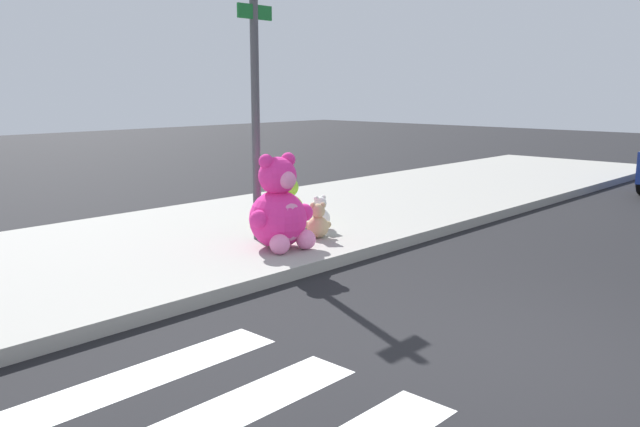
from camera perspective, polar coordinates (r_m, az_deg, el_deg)
name	(u,v)px	position (r m, az deg, el deg)	size (l,w,h in m)	color
ground_plane	(533,364)	(5.53, 18.20, -12.42)	(60.00, 60.00, 0.00)	black
sidewalk	(161,247)	(8.88, -13.76, -2.90)	(28.00, 4.40, 0.15)	#9E9B93
sign_pole	(256,112)	(8.60, -5.67, 8.87)	(0.56, 0.11, 3.20)	#4C4C51
plush_pink_large	(280,211)	(8.21, -3.57, 0.25)	(0.92, 0.83, 1.20)	#F22D93
plush_lime	(287,205)	(9.71, -2.88, 0.78)	(0.52, 0.52, 0.73)	#8CD133
plush_tan	(318,223)	(8.82, -0.19, -0.88)	(0.35, 0.35, 0.49)	tan
plush_white	(319,215)	(9.38, -0.07, -0.17)	(0.38, 0.33, 0.49)	white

